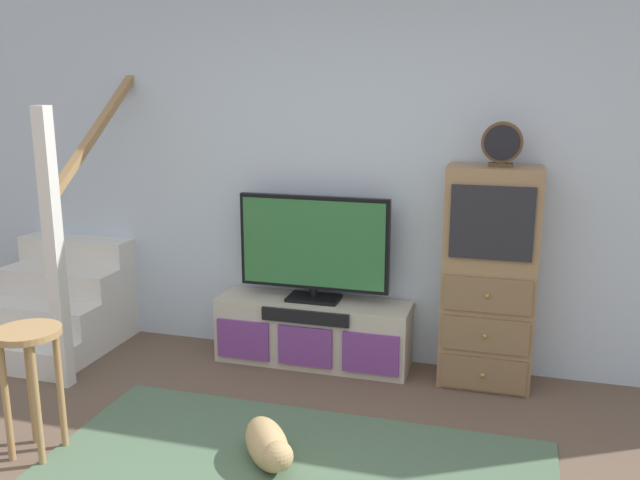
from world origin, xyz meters
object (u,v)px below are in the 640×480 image
bar_stool_near (30,362)px  media_console (313,332)px  television (314,246)px  desk_clock (502,144)px  side_cabinet (489,278)px  dog (268,445)px

bar_stool_near → media_console: bearing=55.6°
television → desk_clock: desk_clock is taller
side_cabinet → dog: side_cabinet is taller
desk_clock → bar_stool_near: size_ratio=0.39×
television → dog: (0.16, -1.35, -0.73)m
side_cabinet → television: bearing=179.3°
side_cabinet → dog: (-1.01, -1.33, -0.60)m
dog → television: bearing=96.7°
television → dog: 1.54m
media_console → side_cabinet: size_ratio=0.95×
television → side_cabinet: (1.17, -0.01, -0.13)m
media_console → side_cabinet: side_cabinet is taller
media_console → bar_stool_near: (-1.06, -1.55, 0.29)m
television → desk_clock: size_ratio=3.85×
side_cabinet → bar_stool_near: size_ratio=2.04×
media_console → television: 0.62m
television → bar_stool_near: (-1.06, -1.57, -0.32)m
side_cabinet → dog: 1.78m
side_cabinet → desk_clock: bearing=-27.0°
desk_clock → dog: size_ratio=0.57×
side_cabinet → media_console: bearing=-179.5°
media_console → desk_clock: size_ratio=4.96×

